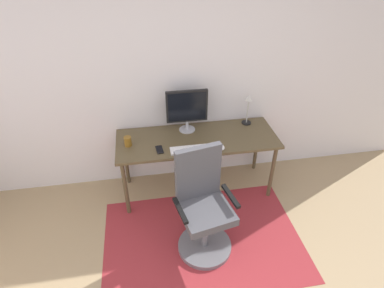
{
  "coord_description": "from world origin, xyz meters",
  "views": [
    {
      "loc": [
        -0.41,
        -1.03,
        2.63
      ],
      "look_at": [
        0.03,
        1.56,
        0.83
      ],
      "focal_mm": 29.64,
      "sensor_mm": 36.0,
      "label": 1
    }
  ],
  "objects_px": {
    "coffee_cup": "(128,141)",
    "cell_phone": "(159,150)",
    "desk_lamp": "(248,106)",
    "monitor": "(187,108)",
    "keyboard": "(191,149)",
    "office_chair": "(203,212)",
    "computer_mouse": "(222,147)",
    "desk": "(197,143)"
  },
  "relations": [
    {
      "from": "computer_mouse",
      "to": "office_chair",
      "type": "relative_size",
      "value": 0.1
    },
    {
      "from": "computer_mouse",
      "to": "coffee_cup",
      "type": "bearing_deg",
      "value": 167.2
    },
    {
      "from": "monitor",
      "to": "cell_phone",
      "type": "distance_m",
      "value": 0.56
    },
    {
      "from": "monitor",
      "to": "keyboard",
      "type": "height_order",
      "value": "monitor"
    },
    {
      "from": "desk_lamp",
      "to": "monitor",
      "type": "bearing_deg",
      "value": -177.48
    },
    {
      "from": "computer_mouse",
      "to": "desk_lamp",
      "type": "distance_m",
      "value": 0.64
    },
    {
      "from": "cell_phone",
      "to": "desk_lamp",
      "type": "distance_m",
      "value": 1.13
    },
    {
      "from": "keyboard",
      "to": "office_chair",
      "type": "height_order",
      "value": "office_chair"
    },
    {
      "from": "office_chair",
      "to": "coffee_cup",
      "type": "bearing_deg",
      "value": 117.89
    },
    {
      "from": "monitor",
      "to": "desk_lamp",
      "type": "distance_m",
      "value": 0.71
    },
    {
      "from": "monitor",
      "to": "cell_phone",
      "type": "xyz_separation_m",
      "value": [
        -0.34,
        -0.34,
        -0.28
      ]
    },
    {
      "from": "keyboard",
      "to": "cell_phone",
      "type": "xyz_separation_m",
      "value": [
        -0.32,
        0.06,
        -0.0
      ]
    },
    {
      "from": "coffee_cup",
      "to": "cell_phone",
      "type": "bearing_deg",
      "value": -23.36
    },
    {
      "from": "desk",
      "to": "coffee_cup",
      "type": "distance_m",
      "value": 0.75
    },
    {
      "from": "computer_mouse",
      "to": "desk_lamp",
      "type": "xyz_separation_m",
      "value": [
        0.41,
        0.45,
        0.21
      ]
    },
    {
      "from": "coffee_cup",
      "to": "office_chair",
      "type": "height_order",
      "value": "office_chair"
    },
    {
      "from": "desk",
      "to": "coffee_cup",
      "type": "relative_size",
      "value": 16.45
    },
    {
      "from": "cell_phone",
      "to": "office_chair",
      "type": "xyz_separation_m",
      "value": [
        0.33,
        -0.65,
        -0.29
      ]
    },
    {
      "from": "keyboard",
      "to": "office_chair",
      "type": "distance_m",
      "value": 0.67
    },
    {
      "from": "monitor",
      "to": "desk_lamp",
      "type": "xyz_separation_m",
      "value": [
        0.71,
        0.03,
        -0.06
      ]
    },
    {
      "from": "monitor",
      "to": "coffee_cup",
      "type": "height_order",
      "value": "monitor"
    },
    {
      "from": "cell_phone",
      "to": "desk_lamp",
      "type": "xyz_separation_m",
      "value": [
        1.05,
        0.37,
        0.22
      ]
    },
    {
      "from": "cell_phone",
      "to": "keyboard",
      "type": "bearing_deg",
      "value": -14.85
    },
    {
      "from": "cell_phone",
      "to": "office_chair",
      "type": "relative_size",
      "value": 0.13
    },
    {
      "from": "coffee_cup",
      "to": "cell_phone",
      "type": "height_order",
      "value": "coffee_cup"
    },
    {
      "from": "office_chair",
      "to": "keyboard",
      "type": "bearing_deg",
      "value": 79.69
    },
    {
      "from": "desk",
      "to": "keyboard",
      "type": "xyz_separation_m",
      "value": [
        -0.1,
        -0.21,
        0.07
      ]
    },
    {
      "from": "cell_phone",
      "to": "monitor",
      "type": "bearing_deg",
      "value": 39.85
    },
    {
      "from": "computer_mouse",
      "to": "office_chair",
      "type": "distance_m",
      "value": 0.72
    },
    {
      "from": "office_chair",
      "to": "monitor",
      "type": "bearing_deg",
      "value": 77.99
    },
    {
      "from": "coffee_cup",
      "to": "desk_lamp",
      "type": "height_order",
      "value": "desk_lamp"
    },
    {
      "from": "computer_mouse",
      "to": "cell_phone",
      "type": "xyz_separation_m",
      "value": [
        -0.64,
        0.08,
        -0.01
      ]
    },
    {
      "from": "desk_lamp",
      "to": "computer_mouse",
      "type": "bearing_deg",
      "value": -132.46
    },
    {
      "from": "monitor",
      "to": "keyboard",
      "type": "xyz_separation_m",
      "value": [
        -0.02,
        -0.4,
        -0.27
      ]
    },
    {
      "from": "desk_lamp",
      "to": "cell_phone",
      "type": "bearing_deg",
      "value": -160.58
    },
    {
      "from": "coffee_cup",
      "to": "monitor",
      "type": "bearing_deg",
      "value": 17.07
    },
    {
      "from": "desk",
      "to": "desk_lamp",
      "type": "distance_m",
      "value": 0.72
    },
    {
      "from": "computer_mouse",
      "to": "office_chair",
      "type": "xyz_separation_m",
      "value": [
        -0.3,
        -0.57,
        -0.3
      ]
    },
    {
      "from": "computer_mouse",
      "to": "office_chair",
      "type": "bearing_deg",
      "value": -117.84
    },
    {
      "from": "desk",
      "to": "keyboard",
      "type": "height_order",
      "value": "keyboard"
    },
    {
      "from": "desk",
      "to": "office_chair",
      "type": "relative_size",
      "value": 1.61
    },
    {
      "from": "keyboard",
      "to": "desk_lamp",
      "type": "bearing_deg",
      "value": 30.37
    }
  ]
}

